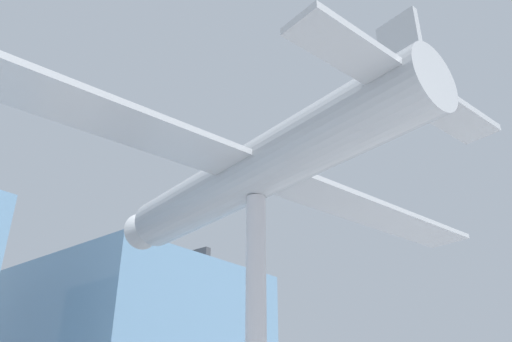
% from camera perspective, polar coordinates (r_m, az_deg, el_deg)
% --- Properties ---
extents(support_pylon_central, '(0.57, 0.57, 7.75)m').
position_cam_1_polar(support_pylon_central, '(13.84, -0.00, -18.01)').
color(support_pylon_central, '#B7B7BC').
rests_on(support_pylon_central, ground_plane).
extents(suspended_airplane, '(21.68, 14.14, 3.04)m').
position_cam_1_polar(suspended_airplane, '(15.38, -0.45, -0.20)').
color(suspended_airplane, '#93999E').
rests_on(suspended_airplane, support_pylon_central).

